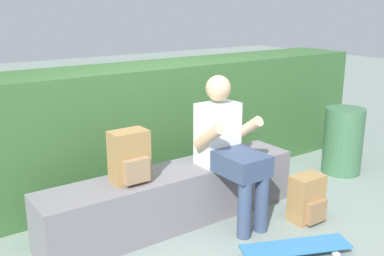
{
  "coord_description": "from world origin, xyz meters",
  "views": [
    {
      "loc": [
        -1.85,
        -2.51,
        1.77
      ],
      "look_at": [
        0.19,
        0.37,
        0.79
      ],
      "focal_mm": 41.88,
      "sensor_mm": 36.0,
      "label": 1
    }
  ],
  "objects_px": {
    "backpack_on_bench": "(130,158)",
    "trash_bin": "(343,141)",
    "skateboard_near_person": "(296,247)",
    "backpack_on_ground": "(307,199)",
    "person_skater": "(229,145)",
    "bench_main": "(174,196)"
  },
  "relations": [
    {
      "from": "person_skater",
      "to": "backpack_on_bench",
      "type": "bearing_deg",
      "value": 165.72
    },
    {
      "from": "bench_main",
      "to": "backpack_on_bench",
      "type": "distance_m",
      "value": 0.58
    },
    {
      "from": "trash_bin",
      "to": "skateboard_near_person",
      "type": "bearing_deg",
      "value": -152.44
    },
    {
      "from": "bench_main",
      "to": "skateboard_near_person",
      "type": "xyz_separation_m",
      "value": [
        0.42,
        -0.96,
        -0.16
      ]
    },
    {
      "from": "bench_main",
      "to": "trash_bin",
      "type": "distance_m",
      "value": 2.11
    },
    {
      "from": "backpack_on_bench",
      "to": "trash_bin",
      "type": "distance_m",
      "value": 2.52
    },
    {
      "from": "person_skater",
      "to": "bench_main",
      "type": "bearing_deg",
      "value": 151.74
    },
    {
      "from": "backpack_on_bench",
      "to": "backpack_on_ground",
      "type": "relative_size",
      "value": 1.0
    },
    {
      "from": "skateboard_near_person",
      "to": "trash_bin",
      "type": "relative_size",
      "value": 1.15
    },
    {
      "from": "bench_main",
      "to": "backpack_on_bench",
      "type": "bearing_deg",
      "value": -178.65
    },
    {
      "from": "skateboard_near_person",
      "to": "backpack_on_ground",
      "type": "relative_size",
      "value": 2.04
    },
    {
      "from": "backpack_on_ground",
      "to": "trash_bin",
      "type": "bearing_deg",
      "value": 24.66
    },
    {
      "from": "backpack_on_bench",
      "to": "trash_bin",
      "type": "xyz_separation_m",
      "value": [
        2.5,
        -0.07,
        -0.3
      ]
    },
    {
      "from": "skateboard_near_person",
      "to": "trash_bin",
      "type": "height_order",
      "value": "trash_bin"
    },
    {
      "from": "person_skater",
      "to": "skateboard_near_person",
      "type": "bearing_deg",
      "value": -88.12
    },
    {
      "from": "bench_main",
      "to": "person_skater",
      "type": "relative_size",
      "value": 1.87
    },
    {
      "from": "backpack_on_bench",
      "to": "backpack_on_ground",
      "type": "bearing_deg",
      "value": -24.81
    },
    {
      "from": "skateboard_near_person",
      "to": "trash_bin",
      "type": "xyz_separation_m",
      "value": [
        1.69,
        0.88,
        0.28
      ]
    },
    {
      "from": "backpack_on_bench",
      "to": "bench_main",
      "type": "bearing_deg",
      "value": 1.35
    },
    {
      "from": "backpack_on_bench",
      "to": "person_skater",
      "type": "bearing_deg",
      "value": -14.28
    },
    {
      "from": "backpack_on_ground",
      "to": "trash_bin",
      "type": "distance_m",
      "value": 1.31
    },
    {
      "from": "bench_main",
      "to": "backpack_on_ground",
      "type": "distance_m",
      "value": 1.11
    }
  ]
}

